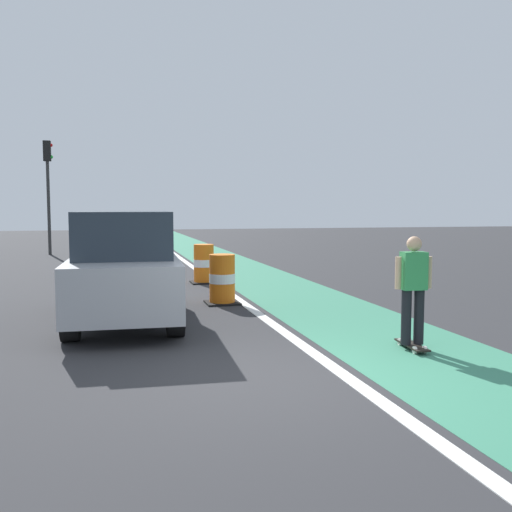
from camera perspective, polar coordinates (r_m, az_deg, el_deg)
ground_plane at (r=7.18m, az=1.75°, el=-12.19°), size 100.00×100.00×0.00m
bike_lane_strip at (r=19.21m, az=-1.30°, el=-1.45°), size 2.50×80.00×0.01m
lane_divider_stripe at (r=18.93m, az=-5.73°, el=-1.56°), size 0.20×80.00×0.01m
skateboarder_on_lane at (r=8.73m, az=15.49°, el=-3.19°), size 0.57×0.82×1.69m
parked_suv_nearest at (r=10.73m, az=-13.05°, el=-1.00°), size 2.07×4.67×2.04m
traffic_barrel_front at (r=12.51m, az=-3.41°, el=-2.39°), size 0.73×0.73×1.09m
traffic_barrel_mid at (r=16.01m, az=-5.26°, el=-0.82°), size 0.73×0.73×1.09m
traffic_light_corner at (r=27.36m, az=-20.14°, el=7.46°), size 0.41×0.32×5.10m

